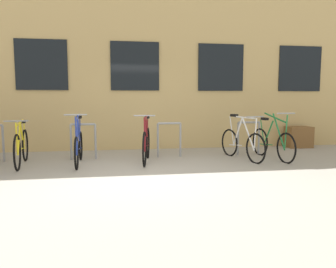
% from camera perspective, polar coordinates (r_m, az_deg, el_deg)
% --- Properties ---
extents(ground_plane, '(42.00, 42.00, 0.00)m').
position_cam_1_polar(ground_plane, '(5.83, -3.95, -7.53)').
color(ground_plane, '#9E998E').
extents(storefront_building, '(28.00, 6.36, 4.56)m').
position_cam_1_polar(storefront_building, '(12.04, -6.68, 10.40)').
color(storefront_building, tan).
rests_on(storefront_building, ground).
extents(bike_rack, '(6.60, 0.05, 0.84)m').
position_cam_1_polar(bike_rack, '(7.59, -7.26, -0.47)').
color(bike_rack, gray).
rests_on(bike_rack, ground).
extents(bicycle_yellow, '(0.44, 1.78, 0.99)m').
position_cam_1_polar(bicycle_yellow, '(7.42, -24.54, -2.05)').
color(bicycle_yellow, black).
rests_on(bicycle_yellow, ground).
extents(bicycle_maroon, '(0.45, 1.72, 1.08)m').
position_cam_1_polar(bicycle_maroon, '(7.15, -3.87, -1.73)').
color(bicycle_maroon, black).
rests_on(bicycle_maroon, ground).
extents(bicycle_green, '(0.44, 1.74, 1.11)m').
position_cam_1_polar(bicycle_green, '(7.86, 17.98, -1.43)').
color(bicycle_green, black).
rests_on(bicycle_green, ground).
extents(bicycle_white, '(0.54, 1.67, 1.05)m').
position_cam_1_polar(bicycle_white, '(7.61, 12.93, -1.53)').
color(bicycle_white, black).
rests_on(bicycle_white, ground).
extents(bicycle_blue, '(0.44, 1.75, 1.11)m').
position_cam_1_polar(bicycle_blue, '(7.14, -15.55, -2.08)').
color(bicycle_blue, black).
rests_on(bicycle_blue, ground).
extents(planter_box, '(0.70, 0.44, 0.60)m').
position_cam_1_polar(planter_box, '(9.98, 22.13, -0.50)').
color(planter_box, brown).
rests_on(planter_box, ground).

